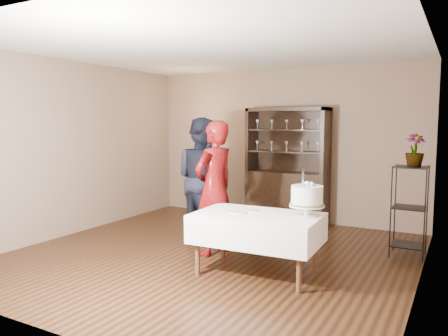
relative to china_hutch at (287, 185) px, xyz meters
The scene contains 14 objects.
floor 2.36m from the china_hutch, 95.08° to the right, with size 5.00×5.00×0.00m, color black.
ceiling 3.04m from the china_hutch, 95.08° to the right, with size 5.00×5.00×0.00m, color silver.
back_wall 0.76m from the china_hutch, 128.88° to the left, with size 5.00×0.02×2.70m, color brown.
wall_left 3.58m from the china_hutch, 140.17° to the right, with size 0.02×5.00×2.70m, color brown.
wall_right 3.29m from the china_hutch, 44.39° to the right, with size 0.02×5.00×2.70m, color brown.
china_hutch is the anchor object (origin of this frame).
plant_etagere 2.33m from the china_hutch, 26.83° to the right, with size 0.42×0.42×1.20m.
cake_table 2.71m from the china_hutch, 76.61° to the right, with size 1.46×0.94×0.71m.
woman 2.19m from the china_hutch, 95.37° to the right, with size 0.65×0.43×1.78m, color #3B0507.
man 1.78m from the china_hutch, 115.31° to the right, with size 0.89×0.69×1.83m, color black.
cake 2.74m from the china_hutch, 64.87° to the right, with size 0.42×0.42×0.54m.
plate_near 2.70m from the china_hutch, 81.45° to the right, with size 0.20×0.20×0.01m, color silver.
plate_far 2.57m from the china_hutch, 78.67° to the right, with size 0.16×0.16×0.01m, color silver.
potted_plant 2.47m from the china_hutch, 26.35° to the right, with size 0.24×0.24×0.42m, color #496B33.
Camera 1 is at (2.86, -4.86, 1.75)m, focal length 35.00 mm.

